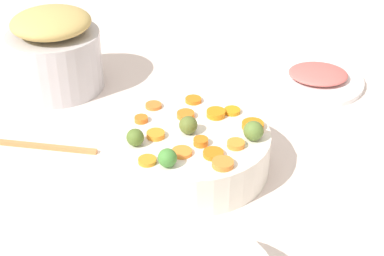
# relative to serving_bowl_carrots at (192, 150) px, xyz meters

# --- Properties ---
(tabletop) EXTENTS (2.40, 2.40, 0.02)m
(tabletop) POSITION_rel_serving_bowl_carrots_xyz_m (0.01, 0.01, -0.05)
(tabletop) COLOR silver
(tabletop) RESTS_ON ground
(serving_bowl_carrots) EXTENTS (0.28, 0.28, 0.08)m
(serving_bowl_carrots) POSITION_rel_serving_bowl_carrots_xyz_m (0.00, 0.00, 0.00)
(serving_bowl_carrots) COLOR white
(serving_bowl_carrots) RESTS_ON tabletop
(metal_pot) EXTENTS (0.20, 0.20, 0.13)m
(metal_pot) POSITION_rel_serving_bowl_carrots_xyz_m (0.11, 0.41, 0.03)
(metal_pot) COLOR #BCB9BF
(metal_pot) RESTS_ON tabletop
(stuffing_mound) EXTENTS (0.17, 0.17, 0.05)m
(stuffing_mound) POSITION_rel_serving_bowl_carrots_xyz_m (0.11, 0.41, 0.12)
(stuffing_mound) COLOR tan
(stuffing_mound) RESTS_ON metal_pot
(carrot_slice_0) EXTENTS (0.05, 0.05, 0.01)m
(carrot_slice_0) POSITION_rel_serving_bowl_carrots_xyz_m (0.04, 0.04, 0.04)
(carrot_slice_0) COLOR orange
(carrot_slice_0) RESTS_ON serving_bowl_carrots
(carrot_slice_1) EXTENTS (0.05, 0.05, 0.01)m
(carrot_slice_1) POSITION_rel_serving_bowl_carrots_xyz_m (-0.04, -0.07, 0.04)
(carrot_slice_1) COLOR orange
(carrot_slice_1) RESTS_ON serving_bowl_carrots
(carrot_slice_2) EXTENTS (0.03, 0.03, 0.01)m
(carrot_slice_2) POSITION_rel_serving_bowl_carrots_xyz_m (0.10, -0.03, 0.04)
(carrot_slice_2) COLOR orange
(carrot_slice_2) RESTS_ON serving_bowl_carrots
(carrot_slice_3) EXTENTS (0.03, 0.03, 0.01)m
(carrot_slice_3) POSITION_rel_serving_bowl_carrots_xyz_m (-0.02, -0.03, 0.04)
(carrot_slice_3) COLOR orange
(carrot_slice_3) RESTS_ON serving_bowl_carrots
(carrot_slice_4) EXTENTS (0.04, 0.04, 0.01)m
(carrot_slice_4) POSITION_rel_serving_bowl_carrots_xyz_m (0.04, 0.11, 0.04)
(carrot_slice_4) COLOR orange
(carrot_slice_4) RESTS_ON serving_bowl_carrots
(carrot_slice_5) EXTENTS (0.04, 0.04, 0.01)m
(carrot_slice_5) POSITION_rel_serving_bowl_carrots_xyz_m (-0.06, -0.09, 0.04)
(carrot_slice_5) COLOR orange
(carrot_slice_5) RESTS_ON serving_bowl_carrots
(carrot_slice_6) EXTENTS (0.04, 0.04, 0.01)m
(carrot_slice_6) POSITION_rel_serving_bowl_carrots_xyz_m (-0.06, -0.02, 0.04)
(carrot_slice_6) COLOR orange
(carrot_slice_6) RESTS_ON serving_bowl_carrots
(carrot_slice_7) EXTENTS (0.04, 0.04, 0.01)m
(carrot_slice_7) POSITION_rel_serving_bowl_carrots_xyz_m (0.07, -0.01, 0.04)
(carrot_slice_7) COLOR orange
(carrot_slice_7) RESTS_ON serving_bowl_carrots
(carrot_slice_8) EXTENTS (0.04, 0.04, 0.01)m
(carrot_slice_8) POSITION_rel_serving_bowl_carrots_xyz_m (-0.04, 0.05, 0.04)
(carrot_slice_8) COLOR orange
(carrot_slice_8) RESTS_ON serving_bowl_carrots
(carrot_slice_9) EXTENTS (0.03, 0.03, 0.01)m
(carrot_slice_9) POSITION_rel_serving_bowl_carrots_xyz_m (-0.11, 0.02, 0.04)
(carrot_slice_9) COLOR orange
(carrot_slice_9) RESTS_ON serving_bowl_carrots
(carrot_slice_10) EXTENTS (0.04, 0.04, 0.01)m
(carrot_slice_10) POSITION_rel_serving_bowl_carrots_xyz_m (0.00, -0.09, 0.04)
(carrot_slice_10) COLOR orange
(carrot_slice_10) RESTS_ON serving_bowl_carrots
(carrot_slice_11) EXTENTS (0.05, 0.05, 0.01)m
(carrot_slice_11) POSITION_rel_serving_bowl_carrots_xyz_m (0.07, -0.09, 0.04)
(carrot_slice_11) COLOR orange
(carrot_slice_11) RESTS_ON serving_bowl_carrots
(carrot_slice_12) EXTENTS (0.03, 0.03, 0.01)m
(carrot_slice_12) POSITION_rel_serving_bowl_carrots_xyz_m (-0.01, 0.10, 0.04)
(carrot_slice_12) COLOR orange
(carrot_slice_12) RESTS_ON serving_bowl_carrots
(carrot_slice_13) EXTENTS (0.03, 0.03, 0.01)m
(carrot_slice_13) POSITION_rel_serving_bowl_carrots_xyz_m (0.10, 0.05, 0.04)
(carrot_slice_13) COLOR orange
(carrot_slice_13) RESTS_ON serving_bowl_carrots
(brussels_sprout_0) EXTENTS (0.03, 0.03, 0.03)m
(brussels_sprout_0) POSITION_rel_serving_bowl_carrots_xyz_m (-0.00, 0.01, 0.05)
(brussels_sprout_0) COLOR #5C6B2B
(brussels_sprout_0) RESTS_ON serving_bowl_carrots
(brussels_sprout_1) EXTENTS (0.03, 0.03, 0.03)m
(brussels_sprout_1) POSITION_rel_serving_bowl_carrots_xyz_m (-0.08, 0.06, 0.05)
(brussels_sprout_1) COLOR #516D29
(brussels_sprout_1) RESTS_ON serving_bowl_carrots
(brussels_sprout_2) EXTENTS (0.03, 0.03, 0.03)m
(brussels_sprout_2) POSITION_rel_serving_bowl_carrots_xyz_m (-0.10, -0.02, 0.05)
(brussels_sprout_2) COLOR #448636
(brussels_sprout_2) RESTS_ON serving_bowl_carrots
(brussels_sprout_3) EXTENTS (0.04, 0.04, 0.04)m
(brussels_sprout_3) POSITION_rel_serving_bowl_carrots_xyz_m (0.04, -0.10, 0.06)
(brussels_sprout_3) COLOR #5A7832
(brussels_sprout_3) RESTS_ON serving_bowl_carrots
(ham_plate) EXTENTS (0.25, 0.25, 0.01)m
(ham_plate) POSITION_rel_serving_bowl_carrots_xyz_m (0.42, -0.06, -0.03)
(ham_plate) COLOR white
(ham_plate) RESTS_ON tabletop
(ham_slice_main) EXTENTS (0.16, 0.17, 0.02)m
(ham_slice_main) POSITION_rel_serving_bowl_carrots_xyz_m (0.43, -0.08, -0.01)
(ham_slice_main) COLOR #D1615B
(ham_slice_main) RESTS_ON ham_plate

